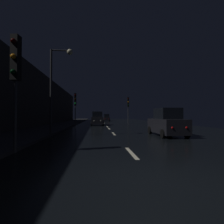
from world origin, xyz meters
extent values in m
cube|color=black|center=(0.00, 24.50, -0.01)|extent=(26.43, 84.00, 0.02)
cube|color=#28282B|center=(-7.01, 24.50, 0.07)|extent=(4.40, 84.00, 0.15)
cube|color=#2D2B28|center=(-9.61, 21.00, 3.85)|extent=(0.80, 63.00, 7.71)
cube|color=beige|center=(0.00, 3.00, 0.01)|extent=(0.16, 2.20, 0.01)
cube|color=beige|center=(0.00, 10.32, 0.01)|extent=(0.16, 2.20, 0.01)
cube|color=beige|center=(0.00, 15.80, 0.01)|extent=(0.16, 2.20, 0.01)
cube|color=beige|center=(0.00, 19.10, 0.01)|extent=(0.16, 2.20, 0.01)
cube|color=beige|center=(0.00, 30.06, 0.01)|extent=(0.16, 2.20, 0.01)
cylinder|color=#38383A|center=(-4.71, 22.45, 1.53)|extent=(0.12, 0.12, 3.07)
cube|color=black|center=(-4.71, 22.45, 4.02)|extent=(0.33, 0.36, 1.90)
sphere|color=black|center=(-4.70, 22.27, 4.65)|extent=(0.22, 0.22, 0.22)
sphere|color=black|center=(-4.70, 22.27, 4.02)|extent=(0.22, 0.22, 0.22)
sphere|color=#19D84C|center=(-4.70, 22.27, 3.39)|extent=(0.22, 0.22, 0.22)
cylinder|color=#38383A|center=(-4.81, 3.47, 1.51)|extent=(0.12, 0.12, 3.02)
cube|color=black|center=(-4.81, 3.47, 3.97)|extent=(0.34, 0.37, 1.90)
sphere|color=black|center=(-4.84, 3.29, 4.60)|extent=(0.22, 0.22, 0.22)
sphere|color=orange|center=(-4.84, 3.29, 3.97)|extent=(0.22, 0.22, 0.22)
sphere|color=black|center=(-4.84, 3.29, 3.34)|extent=(0.22, 0.22, 0.22)
cylinder|color=#38383A|center=(4.71, 28.97, 1.62)|extent=(0.12, 0.12, 3.23)
cube|color=black|center=(4.71, 28.97, 4.18)|extent=(0.31, 0.35, 1.90)
sphere|color=black|center=(4.71, 28.79, 4.82)|extent=(0.22, 0.22, 0.22)
sphere|color=orange|center=(4.71, 28.79, 4.18)|extent=(0.22, 0.22, 0.22)
sphere|color=black|center=(4.71, 28.79, 3.55)|extent=(0.22, 0.22, 0.22)
cylinder|color=#2D2D30|center=(-4.91, 9.34, 3.31)|extent=(0.16, 0.16, 6.62)
cylinder|color=#2D2D30|center=(-4.21, 9.34, 6.57)|extent=(1.40, 0.10, 0.10)
sphere|color=beige|center=(-3.51, 9.34, 6.47)|extent=(0.44, 0.44, 0.44)
cube|color=black|center=(-1.33, 22.88, 0.76)|extent=(1.78, 4.15, 1.09)
cube|color=black|center=(-1.33, 23.03, 1.72)|extent=(1.51, 2.07, 0.83)
cylinder|color=black|center=(-0.46, 21.43, 0.32)|extent=(0.22, 0.63, 0.63)
cylinder|color=black|center=(-2.20, 21.43, 0.32)|extent=(0.22, 0.63, 0.63)
cylinder|color=black|center=(-0.46, 24.33, 0.32)|extent=(0.22, 0.63, 0.63)
cylinder|color=black|center=(-2.20, 24.33, 0.32)|extent=(0.22, 0.63, 0.63)
sphere|color=white|center=(-0.84, 20.85, 0.76)|extent=(0.18, 0.18, 0.18)
sphere|color=white|center=(-1.82, 20.85, 0.76)|extent=(0.18, 0.18, 0.18)
sphere|color=red|center=(-0.84, 24.91, 0.76)|extent=(0.18, 0.18, 0.18)
sphere|color=red|center=(-1.82, 24.91, 0.76)|extent=(0.18, 0.18, 0.18)
cube|color=black|center=(1.21, 41.82, 0.68)|extent=(1.58, 3.69, 0.97)
cube|color=black|center=(1.21, 41.69, 1.53)|extent=(1.34, 1.84, 0.74)
cylinder|color=black|center=(0.44, 43.11, 0.28)|extent=(0.19, 0.56, 0.56)
cylinder|color=black|center=(1.99, 43.11, 0.28)|extent=(0.19, 0.56, 0.56)
cylinder|color=black|center=(0.44, 40.53, 0.28)|extent=(0.19, 0.56, 0.56)
cylinder|color=black|center=(1.99, 40.53, 0.28)|extent=(0.19, 0.56, 0.56)
sphere|color=slate|center=(0.78, 43.63, 0.68)|extent=(0.16, 0.16, 0.16)
sphere|color=slate|center=(1.65, 43.63, 0.68)|extent=(0.16, 0.16, 0.16)
sphere|color=red|center=(0.78, 40.01, 0.68)|extent=(0.16, 0.16, 0.16)
sphere|color=red|center=(1.65, 40.01, 0.68)|extent=(0.16, 0.16, 0.16)
cube|color=black|center=(3.91, 8.65, 0.75)|extent=(1.74, 4.07, 1.07)
cube|color=black|center=(3.91, 8.51, 1.69)|extent=(1.48, 2.03, 0.81)
cylinder|color=black|center=(3.06, 10.08, 0.31)|extent=(0.21, 0.62, 0.62)
cylinder|color=black|center=(4.77, 10.08, 0.31)|extent=(0.21, 0.62, 0.62)
cylinder|color=black|center=(3.06, 7.23, 0.31)|extent=(0.21, 0.62, 0.62)
cylinder|color=black|center=(4.77, 7.23, 0.31)|extent=(0.21, 0.62, 0.62)
sphere|color=slate|center=(3.44, 10.65, 0.75)|extent=(0.17, 0.17, 0.17)
sphere|color=slate|center=(4.39, 10.65, 0.75)|extent=(0.17, 0.17, 0.17)
sphere|color=red|center=(3.44, 6.66, 0.75)|extent=(0.17, 0.17, 0.17)
sphere|color=red|center=(4.39, 6.66, 0.75)|extent=(0.17, 0.17, 0.17)
camera|label=1|loc=(-1.43, -3.93, 1.56)|focal=27.20mm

